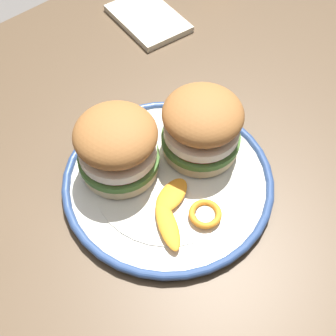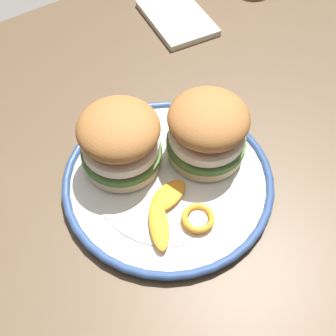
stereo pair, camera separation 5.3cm
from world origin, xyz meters
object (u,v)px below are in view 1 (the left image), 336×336
object	(u,v)px
dining_table	(122,214)
dinner_plate	(168,180)
sandwich_half_right	(202,125)
sandwich_half_left	(117,145)

from	to	relation	value
dining_table	dinner_plate	distance (m)	0.13
dinner_plate	sandwich_half_right	bearing A→B (deg)	-174.39
dining_table	sandwich_half_left	distance (m)	0.16
dinner_plate	sandwich_half_right	size ratio (longest dim) A/B	1.97
dining_table	sandwich_half_left	size ratio (longest dim) A/B	8.44
dinner_plate	sandwich_half_left	distance (m)	0.09
dining_table	sandwich_half_left	xyz separation A→B (m)	(-0.01, -0.01, 0.16)
sandwich_half_left	sandwich_half_right	distance (m)	0.12
sandwich_half_left	sandwich_half_right	xyz separation A→B (m)	(-0.11, 0.05, 0.00)
sandwich_half_left	sandwich_half_right	size ratio (longest dim) A/B	0.98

